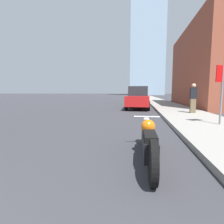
{
  "coord_description": "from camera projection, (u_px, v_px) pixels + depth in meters",
  "views": [
    {
      "loc": [
        2.29,
        0.66,
        1.33
      ],
      "look_at": [
        1.47,
        5.92,
        0.74
      ],
      "focal_mm": 28.0,
      "sensor_mm": 36.0,
      "label": 1
    }
  ],
  "objects": [
    {
      "name": "parked_car_yellow",
      "position": [
        139.0,
        95.0,
        36.47
      ],
      "size": [
        1.86,
        4.44,
        1.8
      ],
      "rotation": [
        0.0,
        0.0,
        0.02
      ],
      "color": "gold",
      "rests_on": "ground_plane"
    },
    {
      "name": "parked_car_black",
      "position": [
        140.0,
        96.0,
        24.23
      ],
      "size": [
        2.12,
        4.27,
        1.75
      ],
      "rotation": [
        0.0,
        0.0,
        -0.04
      ],
      "color": "black",
      "rests_on": "ground_plane"
    },
    {
      "name": "pedestrian",
      "position": [
        193.0,
        98.0,
        10.06
      ],
      "size": [
        0.36,
        0.24,
        1.7
      ],
      "color": "brown",
      "rests_on": "sidewalk"
    },
    {
      "name": "parked_car_red",
      "position": [
        138.0,
        98.0,
        14.14
      ],
      "size": [
        2.02,
        4.36,
        1.81
      ],
      "rotation": [
        0.0,
        0.0,
        -0.05
      ],
      "color": "red",
      "rests_on": "ground_plane"
    },
    {
      "name": "distant_tower",
      "position": [
        148.0,
        39.0,
        95.47
      ],
      "size": [
        17.75,
        17.75,
        61.12
      ],
      "color": "#8CA5BC",
      "rests_on": "ground_plane"
    },
    {
      "name": "parked_car_silver",
      "position": [
        139.0,
        94.0,
        58.8
      ],
      "size": [
        2.13,
        4.31,
        1.59
      ],
      "rotation": [
        0.0,
        0.0,
        0.07
      ],
      "color": "#BCBCC1",
      "rests_on": "ground_plane"
    },
    {
      "name": "sidewalk",
      "position": [
        151.0,
        98.0,
        38.37
      ],
      "size": [
        2.9,
        240.0,
        0.15
      ],
      "color": "gray",
      "rests_on": "ground_plane"
    },
    {
      "name": "stop_sign",
      "position": [
        222.0,
        85.0,
        6.36
      ],
      "size": [
        0.57,
        0.26,
        2.16
      ],
      "color": "slate",
      "rests_on": "sidewalk"
    },
    {
      "name": "parked_car_green",
      "position": [
        140.0,
        94.0,
        46.74
      ],
      "size": [
        2.22,
        4.6,
        1.67
      ],
      "rotation": [
        0.0,
        0.0,
        0.08
      ],
      "color": "#1E6B33",
      "rests_on": "ground_plane"
    },
    {
      "name": "motorcycle",
      "position": [
        149.0,
        140.0,
        3.46
      ],
      "size": [
        0.62,
        2.58,
        0.77
      ],
      "rotation": [
        0.0,
        0.0,
        0.01
      ],
      "color": "black",
      "rests_on": "ground_plane"
    }
  ]
}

